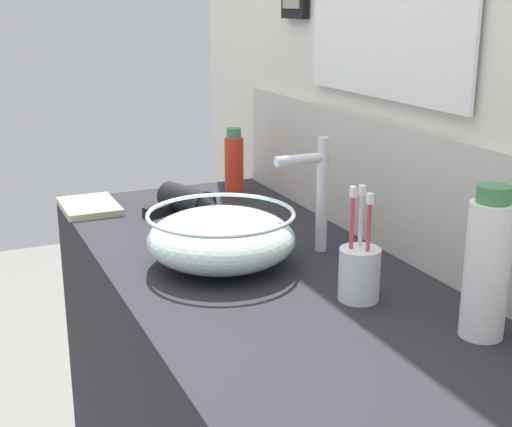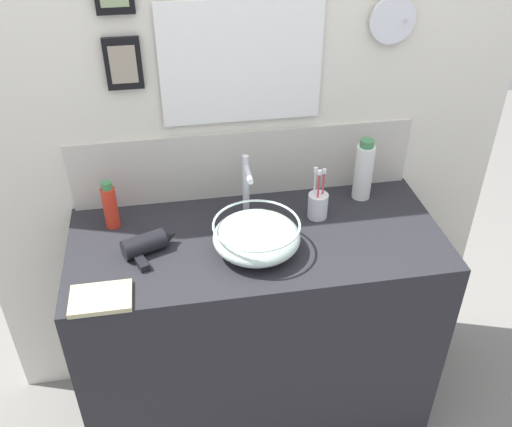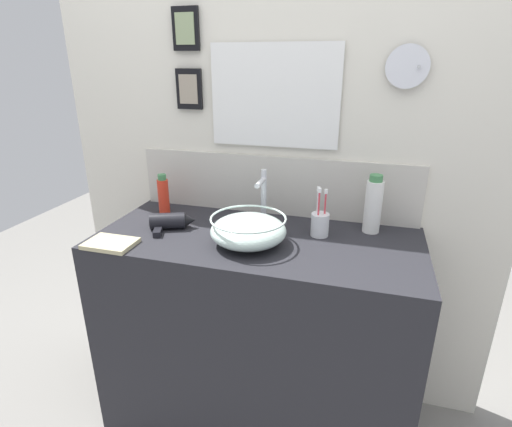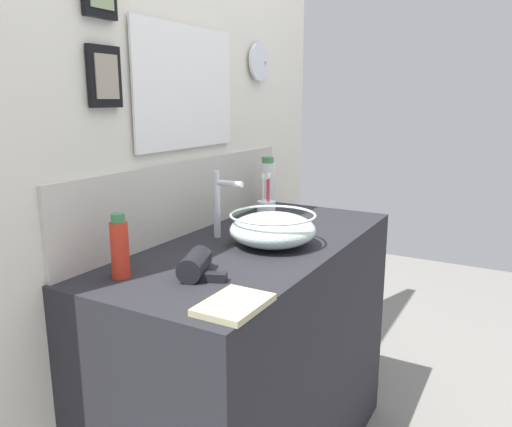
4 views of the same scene
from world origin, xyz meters
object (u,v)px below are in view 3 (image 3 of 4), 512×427
lotion_bottle (163,195)px  faucet (263,194)px  glass_bowl_sink (248,230)px  spray_bottle (373,205)px  hair_drier (171,222)px  toothbrush_cup (320,224)px  hand_towel (111,243)px

lotion_bottle → faucet: bearing=-1.8°
glass_bowl_sink → spray_bottle: 0.51m
lotion_bottle → spray_bottle: bearing=2.0°
glass_bowl_sink → faucet: bearing=90.0°
hair_drier → lotion_bottle: bearing=125.8°
glass_bowl_sink → faucet: faucet is taller
hair_drier → toothbrush_cup: size_ratio=0.97×
glass_bowl_sink → spray_bottle: bearing=29.9°
glass_bowl_sink → spray_bottle: size_ratio=1.20×
glass_bowl_sink → toothbrush_cup: 0.29m
spray_bottle → hand_towel: bearing=-156.4°
faucet → hand_towel: faucet is taller
faucet → hair_drier: (-0.35, -0.15, -0.10)m
spray_bottle → faucet: bearing=-173.9°
hair_drier → toothbrush_cup: 0.60m
hair_drier → toothbrush_cup: bearing=9.7°
spray_bottle → lotion_bottle: bearing=-178.0°
hand_towel → lotion_bottle: bearing=86.3°
toothbrush_cup → glass_bowl_sink: bearing=-147.8°
toothbrush_cup → hand_towel: size_ratio=1.10×
faucet → hair_drier: size_ratio=1.22×
toothbrush_cup → lotion_bottle: 0.72m
glass_bowl_sink → hand_towel: bearing=-162.6°
glass_bowl_sink → hand_towel: (-0.49, -0.16, -0.05)m
spray_bottle → hair_drier: bearing=-165.8°
toothbrush_cup → hand_towel: (-0.74, -0.31, -0.04)m
lotion_bottle → toothbrush_cup: bearing=-5.2°
toothbrush_cup → hand_towel: 0.80m
glass_bowl_sink → toothbrush_cup: bearing=32.2°
lotion_bottle → spray_bottle: 0.91m
faucet → lotion_bottle: size_ratio=1.32×
faucet → toothbrush_cup: bearing=-11.6°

